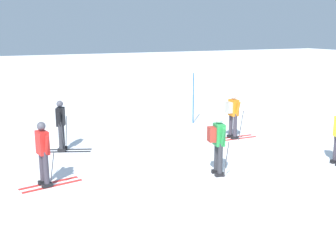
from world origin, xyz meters
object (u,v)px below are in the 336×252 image
Objects in this scene: skier_red at (43,152)px; skier_orange at (233,113)px; skier_black at (61,124)px; skier_green at (218,142)px; trail_marker_pole at (193,98)px.

skier_orange is at bearing 15.50° from skier_red.
skier_black is 5.44m from skier_green.
trail_marker_pole is at bearing 66.93° from skier_green.
skier_red is 4.61m from skier_green.
skier_orange and skier_red have the same top height.
skier_orange is 0.79× the size of trail_marker_pole.
trail_marker_pole is at bearing 34.85° from skier_red.
skier_green is 0.79× the size of trail_marker_pole.
skier_orange is 6.11m from skier_black.
skier_green is (4.45, -1.22, 0.04)m from skier_red.
skier_black is 6.28m from trail_marker_pole.
skier_orange is at bearing -89.46° from trail_marker_pole.
skier_orange is 1.00× the size of skier_black.
skier_green is at bearing -15.31° from skier_red.
skier_black is at bearing 128.38° from skier_green.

